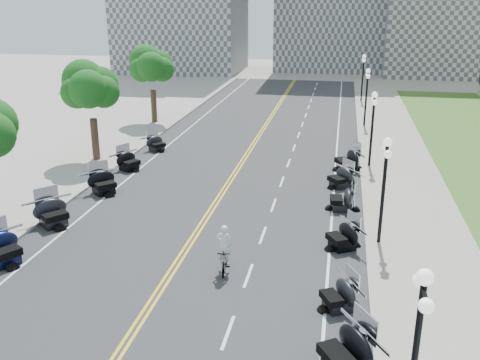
# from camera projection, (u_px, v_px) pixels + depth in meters

# --- Properties ---
(ground) EXTENTS (160.00, 160.00, 0.00)m
(ground) POSITION_uv_depth(u_px,v_px,m) (174.00, 269.00, 22.50)
(ground) COLOR gray
(road) EXTENTS (16.00, 90.00, 0.01)m
(road) POSITION_uv_depth(u_px,v_px,m) (225.00, 189.00, 31.79)
(road) COLOR #333335
(road) RESTS_ON ground
(centerline_yellow_a) EXTENTS (0.12, 90.00, 0.00)m
(centerline_yellow_a) POSITION_uv_depth(u_px,v_px,m) (223.00, 189.00, 31.81)
(centerline_yellow_a) COLOR yellow
(centerline_yellow_a) RESTS_ON road
(centerline_yellow_b) EXTENTS (0.12, 90.00, 0.00)m
(centerline_yellow_b) POSITION_uv_depth(u_px,v_px,m) (227.00, 189.00, 31.76)
(centerline_yellow_b) COLOR yellow
(centerline_yellow_b) RESTS_ON road
(edge_line_north) EXTENTS (0.12, 90.00, 0.00)m
(edge_line_north) POSITION_uv_depth(u_px,v_px,m) (333.00, 196.00, 30.65)
(edge_line_north) COLOR white
(edge_line_north) RESTS_ON road
(edge_line_south) EXTENTS (0.12, 90.00, 0.00)m
(edge_line_south) POSITION_uv_depth(u_px,v_px,m) (123.00, 182.00, 32.92)
(edge_line_south) COLOR white
(edge_line_south) RESTS_ON road
(lane_dash_5) EXTENTS (0.12, 2.00, 0.00)m
(lane_dash_5) POSITION_uv_depth(u_px,v_px,m) (228.00, 332.00, 18.21)
(lane_dash_5) COLOR white
(lane_dash_5) RESTS_ON road
(lane_dash_6) EXTENTS (0.12, 2.00, 0.00)m
(lane_dash_6) POSITION_uv_depth(u_px,v_px,m) (248.00, 275.00, 21.93)
(lane_dash_6) COLOR white
(lane_dash_6) RESTS_ON road
(lane_dash_7) EXTENTS (0.12, 2.00, 0.00)m
(lane_dash_7) POSITION_uv_depth(u_px,v_px,m) (263.00, 235.00, 25.64)
(lane_dash_7) COLOR white
(lane_dash_7) RESTS_ON road
(lane_dash_8) EXTENTS (0.12, 2.00, 0.00)m
(lane_dash_8) POSITION_uv_depth(u_px,v_px,m) (274.00, 205.00, 29.36)
(lane_dash_8) COLOR white
(lane_dash_8) RESTS_ON road
(lane_dash_9) EXTENTS (0.12, 2.00, 0.00)m
(lane_dash_9) POSITION_uv_depth(u_px,v_px,m) (282.00, 182.00, 33.07)
(lane_dash_9) COLOR white
(lane_dash_9) RESTS_ON road
(lane_dash_10) EXTENTS (0.12, 2.00, 0.00)m
(lane_dash_10) POSITION_uv_depth(u_px,v_px,m) (289.00, 163.00, 36.79)
(lane_dash_10) COLOR white
(lane_dash_10) RESTS_ON road
(lane_dash_11) EXTENTS (0.12, 2.00, 0.00)m
(lane_dash_11) POSITION_uv_depth(u_px,v_px,m) (294.00, 148.00, 40.51)
(lane_dash_11) COLOR white
(lane_dash_11) RESTS_ON road
(lane_dash_12) EXTENTS (0.12, 2.00, 0.00)m
(lane_dash_12) POSITION_uv_depth(u_px,v_px,m) (299.00, 135.00, 44.22)
(lane_dash_12) COLOR white
(lane_dash_12) RESTS_ON road
(lane_dash_13) EXTENTS (0.12, 2.00, 0.00)m
(lane_dash_13) POSITION_uv_depth(u_px,v_px,m) (302.00, 124.00, 47.94)
(lane_dash_13) COLOR white
(lane_dash_13) RESTS_ON road
(lane_dash_14) EXTENTS (0.12, 2.00, 0.00)m
(lane_dash_14) POSITION_uv_depth(u_px,v_px,m) (306.00, 115.00, 51.65)
(lane_dash_14) COLOR white
(lane_dash_14) RESTS_ON road
(lane_dash_15) EXTENTS (0.12, 2.00, 0.00)m
(lane_dash_15) POSITION_uv_depth(u_px,v_px,m) (308.00, 107.00, 55.37)
(lane_dash_15) COLOR white
(lane_dash_15) RESTS_ON road
(lane_dash_16) EXTENTS (0.12, 2.00, 0.00)m
(lane_dash_16) POSITION_uv_depth(u_px,v_px,m) (311.00, 100.00, 59.09)
(lane_dash_16) COLOR white
(lane_dash_16) RESTS_ON road
(lane_dash_17) EXTENTS (0.12, 2.00, 0.00)m
(lane_dash_17) POSITION_uv_depth(u_px,v_px,m) (313.00, 94.00, 62.80)
(lane_dash_17) COLOR white
(lane_dash_17) RESTS_ON road
(lane_dash_18) EXTENTS (0.12, 2.00, 0.00)m
(lane_dash_18) POSITION_uv_depth(u_px,v_px,m) (315.00, 89.00, 66.52)
(lane_dash_18) COLOR white
(lane_dash_18) RESTS_ON road
(lane_dash_19) EXTENTS (0.12, 2.00, 0.00)m
(lane_dash_19) POSITION_uv_depth(u_px,v_px,m) (317.00, 84.00, 70.23)
(lane_dash_19) COLOR white
(lane_dash_19) RESTS_ON road
(sidewalk_north) EXTENTS (5.00, 90.00, 0.15)m
(sidewalk_north) POSITION_uv_depth(u_px,v_px,m) (408.00, 200.00, 29.90)
(sidewalk_north) COLOR #9E9991
(sidewalk_north) RESTS_ON ground
(sidewalk_south) EXTENTS (5.00, 90.00, 0.15)m
(sidewalk_south) POSITION_uv_depth(u_px,v_px,m) (62.00, 177.00, 33.63)
(sidewalk_south) COLOR #9E9991
(sidewalk_south) RESTS_ON ground
(street_lamp_2) EXTENTS (0.50, 1.20, 4.90)m
(street_lamp_2) POSITION_uv_depth(u_px,v_px,m) (383.00, 192.00, 23.84)
(street_lamp_2) COLOR black
(street_lamp_2) RESTS_ON sidewalk_north
(street_lamp_3) EXTENTS (0.50, 1.20, 4.90)m
(street_lamp_3) POSITION_uv_depth(u_px,v_px,m) (372.00, 130.00, 34.99)
(street_lamp_3) COLOR black
(street_lamp_3) RESTS_ON sidewalk_north
(street_lamp_4) EXTENTS (0.50, 1.20, 4.90)m
(street_lamp_4) POSITION_uv_depth(u_px,v_px,m) (366.00, 98.00, 46.14)
(street_lamp_4) COLOR black
(street_lamp_4) RESTS_ON sidewalk_north
(street_lamp_5) EXTENTS (0.50, 1.20, 4.90)m
(street_lamp_5) POSITION_uv_depth(u_px,v_px,m) (363.00, 78.00, 57.29)
(street_lamp_5) COLOR black
(street_lamp_5) RESTS_ON sidewalk_north
(tree_3) EXTENTS (4.80, 4.80, 9.20)m
(tree_3) POSITION_uv_depth(u_px,v_px,m) (91.00, 93.00, 35.74)
(tree_3) COLOR #235619
(tree_3) RESTS_ON sidewalk_south
(tree_4) EXTENTS (4.80, 4.80, 9.20)m
(tree_4) POSITION_uv_depth(u_px,v_px,m) (152.00, 70.00, 46.89)
(tree_4) COLOR #235619
(tree_4) RESTS_ON sidewalk_south
(motorcycle_n_4) EXTENTS (3.04, 3.04, 1.54)m
(motorcycle_n_4) POSITION_uv_depth(u_px,v_px,m) (346.00, 349.00, 16.14)
(motorcycle_n_4) COLOR black
(motorcycle_n_4) RESTS_ON road
(motorcycle_n_5) EXTENTS (2.41, 2.41, 1.25)m
(motorcycle_n_5) POSITION_uv_depth(u_px,v_px,m) (339.00, 294.00, 19.41)
(motorcycle_n_5) COLOR black
(motorcycle_n_5) RESTS_ON road
(motorcycle_n_6) EXTENTS (2.62, 2.62, 1.33)m
(motorcycle_n_6) POSITION_uv_depth(u_px,v_px,m) (343.00, 235.00, 24.10)
(motorcycle_n_6) COLOR black
(motorcycle_n_6) RESTS_ON road
(motorcycle_n_7) EXTENTS (2.11, 2.11, 1.40)m
(motorcycle_n_7) POSITION_uv_depth(u_px,v_px,m) (342.00, 198.00, 28.48)
(motorcycle_n_7) COLOR black
(motorcycle_n_7) RESTS_ON road
(motorcycle_n_8) EXTENTS (2.70, 2.70, 1.34)m
(motorcycle_n_8) POSITION_uv_depth(u_px,v_px,m) (341.00, 177.00, 31.92)
(motorcycle_n_8) COLOR black
(motorcycle_n_8) RESTS_ON road
(motorcycle_n_9) EXTENTS (2.87, 2.87, 1.56)m
(motorcycle_n_9) POSITION_uv_depth(u_px,v_px,m) (348.00, 159.00, 35.01)
(motorcycle_n_9) COLOR black
(motorcycle_n_9) RESTS_ON road
(motorcycle_s_5) EXTENTS (3.01, 3.01, 1.53)m
(motorcycle_s_5) POSITION_uv_depth(u_px,v_px,m) (2.00, 247.00, 22.68)
(motorcycle_s_5) COLOR black
(motorcycle_s_5) RESTS_ON road
(motorcycle_s_6) EXTENTS (3.06, 3.06, 1.52)m
(motorcycle_s_6) POSITION_uv_depth(u_px,v_px,m) (52.00, 211.00, 26.50)
(motorcycle_s_6) COLOR black
(motorcycle_s_6) RESTS_ON road
(motorcycle_s_7) EXTENTS (2.95, 2.95, 1.46)m
(motorcycle_s_7) POSITION_uv_depth(u_px,v_px,m) (103.00, 181.00, 30.90)
(motorcycle_s_7) COLOR black
(motorcycle_s_7) RESTS_ON road
(motorcycle_s_8) EXTENTS (2.62, 2.62, 1.35)m
(motorcycle_s_8) POSITION_uv_depth(u_px,v_px,m) (129.00, 160.00, 35.11)
(motorcycle_s_8) COLOR black
(motorcycle_s_8) RESTS_ON road
(motorcycle_s_9) EXTENTS (2.48, 2.48, 1.23)m
(motorcycle_s_9) POSITION_uv_depth(u_px,v_px,m) (156.00, 143.00, 39.55)
(motorcycle_s_9) COLOR black
(motorcycle_s_9) RESTS_ON road
(bicycle) EXTENTS (0.74, 1.84, 1.08)m
(bicycle) POSITION_uv_depth(u_px,v_px,m) (224.00, 260.00, 22.10)
(bicycle) COLOR #A51414
(bicycle) RESTS_ON road
(cyclist_rider) EXTENTS (0.64, 0.42, 1.75)m
(cyclist_rider) POSITION_uv_depth(u_px,v_px,m) (224.00, 229.00, 21.65)
(cyclist_rider) COLOR white
(cyclist_rider) RESTS_ON bicycle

